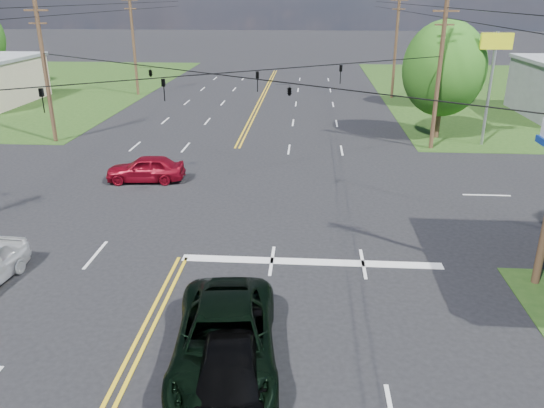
# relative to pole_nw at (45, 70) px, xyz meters

# --- Properties ---
(ground) EXTENTS (280.00, 280.00, 0.00)m
(ground) POSITION_rel_pole_nw_xyz_m (13.00, -9.00, -4.92)
(ground) COLOR black
(ground) RESTS_ON ground
(stop_bar) EXTENTS (10.00, 0.50, 0.02)m
(stop_bar) POSITION_rel_pole_nw_xyz_m (18.00, -17.00, -4.92)
(stop_bar) COLOR silver
(stop_bar) RESTS_ON ground
(pole_nw) EXTENTS (1.60, 0.28, 9.50)m
(pole_nw) POSITION_rel_pole_nw_xyz_m (0.00, 0.00, 0.00)
(pole_nw) COLOR #47341E
(pole_nw) RESTS_ON ground
(pole_ne) EXTENTS (1.60, 0.28, 9.50)m
(pole_ne) POSITION_rel_pole_nw_xyz_m (26.00, 0.00, 0.00)
(pole_ne) COLOR #47341E
(pole_ne) RESTS_ON ground
(pole_left_far) EXTENTS (1.60, 0.28, 10.00)m
(pole_left_far) POSITION_rel_pole_nw_xyz_m (0.00, 19.00, 0.25)
(pole_left_far) COLOR #47341E
(pole_left_far) RESTS_ON ground
(pole_right_far) EXTENTS (1.60, 0.28, 10.00)m
(pole_right_far) POSITION_rel_pole_nw_xyz_m (26.00, 19.00, 0.25)
(pole_right_far) COLOR #47341E
(pole_right_far) RESTS_ON ground
(span_wire_signals) EXTENTS (26.00, 18.00, 1.13)m
(span_wire_signals) POSITION_rel_pole_nw_xyz_m (13.00, -9.00, 1.08)
(span_wire_signals) COLOR black
(span_wire_signals) RESTS_ON ground
(power_lines) EXTENTS (26.04, 100.00, 0.64)m
(power_lines) POSITION_rel_pole_nw_xyz_m (13.00, -11.00, 3.68)
(power_lines) COLOR black
(power_lines) RESTS_ON ground
(tree_right_a) EXTENTS (5.70, 5.70, 8.18)m
(tree_right_a) POSITION_rel_pole_nw_xyz_m (27.00, 3.00, -0.05)
(tree_right_a) COLOR #47341E
(tree_right_a) RESTS_ON ground
(tree_right_b) EXTENTS (4.94, 4.94, 7.09)m
(tree_right_b) POSITION_rel_pole_nw_xyz_m (29.50, 15.00, -0.70)
(tree_right_b) COLOR #47341E
(tree_right_b) RESTS_ON ground
(pickup_dkgreen) EXTENTS (3.37, 6.26, 1.67)m
(pickup_dkgreen) POSITION_rel_pole_nw_xyz_m (15.67, -23.28, -4.08)
(pickup_dkgreen) COLOR black
(pickup_dkgreen) RESTS_ON ground
(suv_black) EXTENTS (2.39, 4.93, 1.38)m
(suv_black) POSITION_rel_pole_nw_xyz_m (16.00, -24.82, -4.22)
(suv_black) COLOR black
(suv_black) RESTS_ON ground
(sedan_red) EXTENTS (4.37, 2.07, 1.44)m
(sedan_red) POSITION_rel_pole_nw_xyz_m (8.89, -8.00, -4.19)
(sedan_red) COLOR maroon
(sedan_red) RESTS_ON ground
(polesign_ne) EXTENTS (2.06, 0.31, 7.46)m
(polesign_ne) POSITION_rel_pole_nw_xyz_m (29.68, 1.18, 0.81)
(polesign_ne) COLOR #A5A5AA
(polesign_ne) RESTS_ON ground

